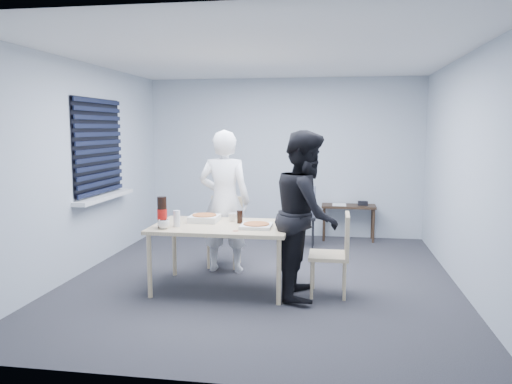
% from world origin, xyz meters
% --- Properties ---
extents(room, '(5.00, 5.00, 5.00)m').
position_xyz_m(room, '(-2.20, 0.40, 1.44)').
color(room, '#2B2A2F').
rests_on(room, ground).
extents(dining_table, '(1.49, 0.95, 0.73)m').
position_xyz_m(dining_table, '(-0.39, -0.44, 0.67)').
color(dining_table, beige).
rests_on(dining_table, ground).
extents(chair_far, '(0.42, 0.42, 0.89)m').
position_xyz_m(chair_far, '(-0.57, 0.57, 0.51)').
color(chair_far, beige).
rests_on(chair_far, ground).
extents(chair_right, '(0.42, 0.42, 0.89)m').
position_xyz_m(chair_right, '(0.88, -0.46, 0.51)').
color(chair_right, beige).
rests_on(chair_right, ground).
extents(person_white, '(0.65, 0.42, 1.77)m').
position_xyz_m(person_white, '(-0.51, 0.26, 0.89)').
color(person_white, white).
rests_on(person_white, ground).
extents(person_black, '(0.47, 0.86, 1.77)m').
position_xyz_m(person_black, '(0.55, -0.51, 0.89)').
color(person_black, black).
rests_on(person_black, ground).
extents(side_table, '(0.85, 0.38, 0.57)m').
position_xyz_m(side_table, '(1.07, 2.28, 0.49)').
color(side_table, '#38271C').
rests_on(side_table, ground).
extents(stool, '(0.34, 0.34, 0.48)m').
position_xyz_m(stool, '(0.40, 1.63, 0.37)').
color(stool, black).
rests_on(stool, ground).
extents(backpack, '(0.32, 0.24, 0.45)m').
position_xyz_m(backpack, '(0.40, 1.62, 0.70)').
color(backpack, slate).
rests_on(backpack, stool).
extents(pizza_box_a, '(0.32, 0.32, 0.08)m').
position_xyz_m(pizza_box_a, '(-0.63, -0.27, 0.77)').
color(pizza_box_a, white).
rests_on(pizza_box_a, dining_table).
extents(pizza_box_b, '(0.33, 0.33, 0.05)m').
position_xyz_m(pizza_box_b, '(0.01, -0.53, 0.75)').
color(pizza_box_b, white).
rests_on(pizza_box_b, dining_table).
extents(mug_a, '(0.17, 0.17, 0.10)m').
position_xyz_m(mug_a, '(-0.95, -0.74, 0.78)').
color(mug_a, white).
rests_on(mug_a, dining_table).
extents(mug_b, '(0.10, 0.10, 0.09)m').
position_xyz_m(mug_b, '(-0.32, -0.20, 0.77)').
color(mug_b, white).
rests_on(mug_b, dining_table).
extents(cola_glass, '(0.08, 0.08, 0.14)m').
position_xyz_m(cola_glass, '(-0.21, -0.32, 0.80)').
color(cola_glass, black).
rests_on(cola_glass, dining_table).
extents(soda_bottle, '(0.11, 0.11, 0.34)m').
position_xyz_m(soda_bottle, '(-0.99, -0.68, 0.89)').
color(soda_bottle, black).
rests_on(soda_bottle, dining_table).
extents(plastic_cups, '(0.09, 0.09, 0.18)m').
position_xyz_m(plastic_cups, '(-0.85, -0.61, 0.82)').
color(plastic_cups, silver).
rests_on(plastic_cups, dining_table).
extents(rubber_band, '(0.07, 0.07, 0.00)m').
position_xyz_m(rubber_band, '(-0.17, -0.74, 0.73)').
color(rubber_band, red).
rests_on(rubber_band, dining_table).
extents(papers, '(0.31, 0.35, 0.00)m').
position_xyz_m(papers, '(0.92, 2.28, 0.57)').
color(papers, white).
rests_on(papers, side_table).
extents(black_box, '(0.16, 0.11, 0.07)m').
position_xyz_m(black_box, '(1.29, 2.28, 0.60)').
color(black_box, black).
rests_on(black_box, side_table).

